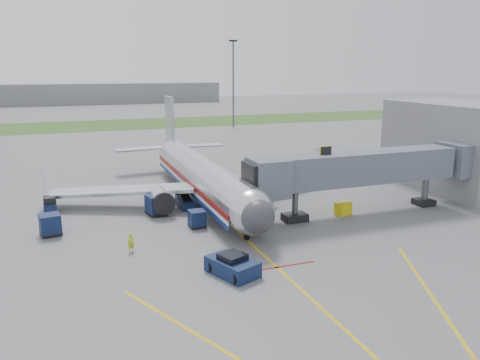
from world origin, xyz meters
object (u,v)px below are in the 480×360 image
object	(u,v)px
airliner	(202,175)
baggage_tug	(50,205)
ramp_worker	(131,242)
belt_loader	(185,202)
pushback_tug	(232,266)

from	to	relation	value
airliner	baggage_tug	size ratio (longest dim) A/B	15.31
baggage_tug	ramp_worker	xyz separation A→B (m)	(6.08, -13.17, 0.05)
baggage_tug	belt_loader	distance (m)	13.23
airliner	belt_loader	distance (m)	4.00
airliner	baggage_tug	xyz separation A→B (m)	(-15.43, 0.58, -1.93)
airliner	pushback_tug	xyz separation A→B (m)	(-3.35, -19.17, -2.02)
pushback_tug	baggage_tug	world-z (taller)	baggage_tug
airliner	belt_loader	bearing A→B (deg)	-137.97
pushback_tug	ramp_worker	distance (m)	8.90
belt_loader	ramp_worker	xyz separation A→B (m)	(-6.84, -10.33, 0.26)
baggage_tug	belt_loader	size ratio (longest dim) A/B	0.57
airliner	belt_loader	world-z (taller)	airliner
baggage_tug	pushback_tug	bearing A→B (deg)	-58.57
pushback_tug	baggage_tug	xyz separation A→B (m)	(-12.08, 19.76, 0.09)
airliner	ramp_worker	world-z (taller)	airliner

